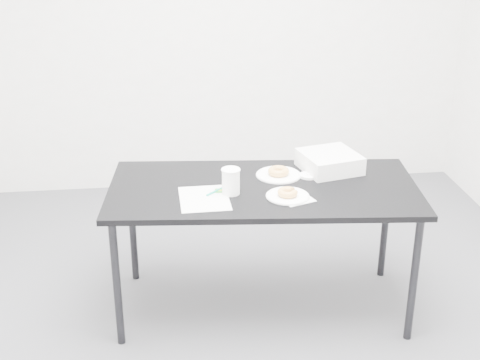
{
  "coord_description": "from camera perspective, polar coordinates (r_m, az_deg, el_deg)",
  "views": [
    {
      "loc": [
        -0.34,
        -3.01,
        2.17
      ],
      "look_at": [
        0.02,
        0.02,
        0.86
      ],
      "focal_mm": 50.0,
      "sensor_mm": 36.0,
      "label": 1
    }
  ],
  "objects": [
    {
      "name": "napkin",
      "position": [
        3.41,
        4.78,
        -1.57
      ],
      "size": [
        0.2,
        0.2,
        0.0
      ],
      "primitive_type": "cube",
      "rotation": [
        0.0,
        0.0,
        0.35
      ],
      "color": "white",
      "rests_on": "table"
    },
    {
      "name": "cup_lid",
      "position": [
        3.67,
        5.85,
        0.38
      ],
      "size": [
        0.1,
        0.1,
        0.01
      ],
      "primitive_type": "cylinder",
      "color": "white",
      "rests_on": "table"
    },
    {
      "name": "wall_back",
      "position": [
        5.09,
        -2.91,
        13.87
      ],
      "size": [
        4.0,
        0.02,
        2.7
      ],
      "primitive_type": "cube",
      "color": "white",
      "rests_on": "floor"
    },
    {
      "name": "plate_near",
      "position": [
        3.42,
        4.08,
        -1.38
      ],
      "size": [
        0.22,
        0.22,
        0.01
      ],
      "primitive_type": "cylinder",
      "color": "white",
      "rests_on": "napkin"
    },
    {
      "name": "logo_patch",
      "position": [
        3.48,
        -1.71,
        -0.91
      ],
      "size": [
        0.05,
        0.05,
        0.0
      ],
      "primitive_type": "cube",
      "rotation": [
        0.0,
        0.0,
        0.02
      ],
      "color": "green",
      "rests_on": "scorecard"
    },
    {
      "name": "table",
      "position": [
        3.56,
        2.0,
        -1.39
      ],
      "size": [
        1.7,
        0.91,
        0.75
      ],
      "rotation": [
        0.0,
        0.0,
        -0.09
      ],
      "color": "black",
      "rests_on": "floor"
    },
    {
      "name": "plate_far",
      "position": [
        3.68,
        3.3,
        0.43
      ],
      "size": [
        0.25,
        0.25,
        0.01
      ],
      "primitive_type": "cylinder",
      "color": "white",
      "rests_on": "table"
    },
    {
      "name": "donut_near",
      "position": [
        3.41,
        4.09,
        -1.07
      ],
      "size": [
        0.12,
        0.12,
        0.03
      ],
      "primitive_type": "torus",
      "rotation": [
        0.0,
        0.0,
        0.21
      ],
      "color": "gold",
      "rests_on": "plate_near"
    },
    {
      "name": "floor",
      "position": [
        3.72,
        -0.24,
        -12.45
      ],
      "size": [
        4.0,
        4.0,
        0.0
      ],
      "primitive_type": "plane",
      "color": "#4A4B4F",
      "rests_on": "ground"
    },
    {
      "name": "donut_far",
      "position": [
        3.67,
        3.31,
        0.75
      ],
      "size": [
        0.14,
        0.14,
        0.04
      ],
      "primitive_type": "torus",
      "rotation": [
        0.0,
        0.0,
        0.27
      ],
      "color": "gold",
      "rests_on": "plate_far"
    },
    {
      "name": "pen",
      "position": [
        3.47,
        -2.04,
        -0.93
      ],
      "size": [
        0.11,
        0.11,
        0.01
      ],
      "primitive_type": "cylinder",
      "rotation": [
        0.0,
        1.57,
        0.77
      ],
      "color": "#0D957D",
      "rests_on": "scorecard"
    },
    {
      "name": "bakery_box",
      "position": [
        3.77,
        7.64,
        1.57
      ],
      "size": [
        0.36,
        0.36,
        0.1
      ],
      "primitive_type": "cube",
      "rotation": [
        0.0,
        0.0,
        0.24
      ],
      "color": "silver",
      "rests_on": "table"
    },
    {
      "name": "scorecard",
      "position": [
        3.4,
        -3.06,
        -1.58
      ],
      "size": [
        0.26,
        0.32,
        0.0
      ],
      "primitive_type": "cube",
      "rotation": [
        0.0,
        0.0,
        0.02
      ],
      "color": "white",
      "rests_on": "table"
    },
    {
      "name": "coffee_cup",
      "position": [
        3.42,
        -0.79,
        -0.11
      ],
      "size": [
        0.09,
        0.09,
        0.14
      ],
      "primitive_type": "cylinder",
      "color": "white",
      "rests_on": "table"
    }
  ]
}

